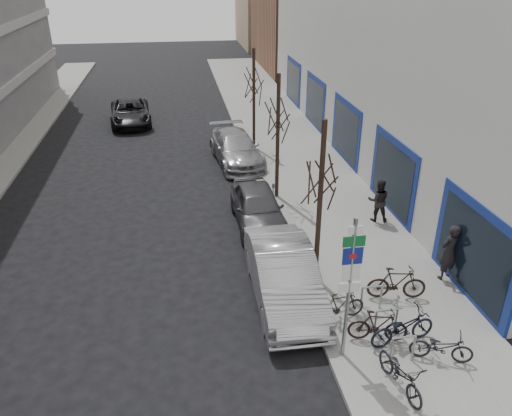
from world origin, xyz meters
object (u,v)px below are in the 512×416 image
object	(u,v)px
highway_sign_pole	(350,282)
pedestrian_far	(378,200)
bike_far_inner	(397,283)
tree_far	(254,76)
tree_near	(322,166)
bike_mid_inner	(340,306)
bike_near_left	(401,371)
lane_car	(130,112)
bike_rack	(386,319)
bike_mid_curb	(403,325)
tree_mid	(278,108)
meter_back	(253,150)
bike_far_curb	(442,345)
parked_car_front	(284,276)
pedestrian_near	(449,252)
bike_near_right	(378,325)
meter_front	(306,268)
parked_car_back	(236,148)
meter_mid	(273,195)
parked_car_mid	(258,207)

from	to	relation	value
highway_sign_pole	pedestrian_far	xyz separation A→B (m)	(3.70, 7.13, -1.43)
bike_far_inner	tree_far	bearing A→B (deg)	18.93
tree_near	bike_mid_inner	world-z (taller)	tree_near
bike_near_left	lane_car	xyz separation A→B (m)	(-7.87, 24.17, 0.04)
bike_rack	pedestrian_far	size ratio (longest dim) A/B	1.28
bike_rack	tree_far	bearing A→B (deg)	94.32
tree_far	bike_mid_curb	world-z (taller)	tree_far
tree_mid	bike_far_inner	xyz separation A→B (m)	(2.16, -7.88, -3.40)
meter_back	bike_far_curb	distance (m)	14.83
tree_mid	bike_mid_curb	size ratio (longest dim) A/B	2.87
bike_mid_inner	bike_far_inner	distance (m)	2.14
parked_car_front	pedestrian_far	distance (m)	6.38
bike_far_curb	bike_far_inner	distance (m)	2.71
bike_mid_inner	pedestrian_near	xyz separation A→B (m)	(4.06, 1.49, 0.50)
bike_far_curb	pedestrian_near	world-z (taller)	pedestrian_near
highway_sign_pole	meter_back	size ratio (longest dim) A/B	3.31
tree_mid	meter_back	size ratio (longest dim) A/B	4.33
bike_near_left	pedestrian_near	world-z (taller)	pedestrian_near
parked_car_front	lane_car	xyz separation A→B (m)	(-5.89, 20.02, -0.13)
bike_near_left	pedestrian_near	bearing A→B (deg)	40.78
bike_rack	bike_near_left	xyz separation A→B (m)	(-0.42, -1.95, 0.04)
tree_far	bike_mid_curb	xyz separation A→B (m)	(1.50, -16.31, -3.37)
highway_sign_pole	bike_mid_curb	xyz separation A→B (m)	(1.70, 0.20, -1.72)
bike_rack	tree_mid	size ratio (longest dim) A/B	0.41
bike_mid_inner	bike_near_right	bearing A→B (deg)	-152.87
bike_mid_curb	bike_mid_inner	bearing A→B (deg)	38.46
tree_mid	meter_front	distance (m)	7.70
bike_rack	parked_car_back	bearing A→B (deg)	99.61
highway_sign_pole	bike_far_inner	bearing A→B (deg)	42.10
bike_near_right	bike_far_inner	distance (m)	2.16
meter_front	bike_near_right	bearing A→B (deg)	-63.03
meter_mid	meter_back	size ratio (longest dim) A/B	1.00
bike_rack	meter_back	size ratio (longest dim) A/B	1.78
bike_near_right	parked_car_back	size ratio (longest dim) A/B	0.31
bike_rack	meter_mid	bearing A→B (deg)	101.80
bike_mid_curb	bike_far_inner	distance (m)	2.04
pedestrian_far	parked_car_mid	bearing A→B (deg)	6.14
meter_back	bike_far_inner	xyz separation A→B (m)	(2.61, -11.88, -0.22)
bike_mid_curb	lane_car	world-z (taller)	lane_car
bike_near_left	tree_far	bearing A→B (deg)	82.22
highway_sign_pole	tree_mid	xyz separation A→B (m)	(0.20, 10.01, 1.65)
tree_near	lane_car	distance (m)	20.86
meter_mid	bike_near_right	size ratio (longest dim) A/B	0.78
bike_rack	meter_mid	xyz separation A→B (m)	(-1.65, 7.90, 0.26)
bike_rack	tree_near	distance (m)	4.66
bike_rack	bike_mid_inner	world-z (taller)	bike_mid_inner
tree_near	parked_car_front	world-z (taller)	tree_near
tree_near	bike_near_right	size ratio (longest dim) A/B	3.36
pedestrian_far	tree_near	bearing A→B (deg)	60.17
meter_front	bike_mid_inner	xyz separation A→B (m)	(0.59, -1.60, -0.29)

